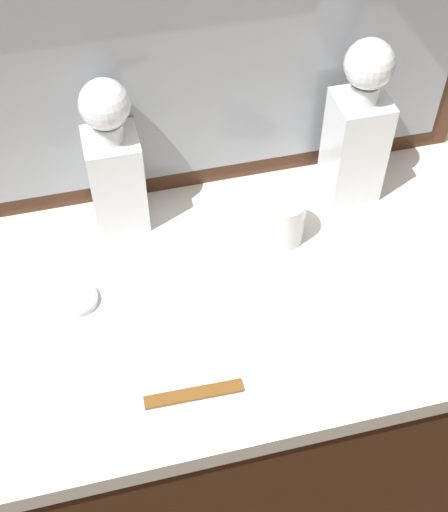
{
  "coord_description": "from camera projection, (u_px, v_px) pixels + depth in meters",
  "views": [
    {
      "loc": [
        -0.17,
        -0.68,
        1.76
      ],
      "look_at": [
        0.0,
        0.0,
        0.94
      ],
      "focal_mm": 49.55,
      "sensor_mm": 36.0,
      "label": 1
    }
  ],
  "objects": [
    {
      "name": "dresser_mirror",
      "position": [
        184.0,
        37.0,
        1.07
      ],
      "size": [
        1.01,
        0.03,
        0.6
      ],
      "color": "#472816",
      "rests_on": "dresser"
    },
    {
      "name": "crystal_decanter_front",
      "position": [
        115.0,
        169.0,
        1.15
      ],
      "size": [
        0.09,
        0.09,
        0.28
      ],
      "color": "white",
      "rests_on": "dresser"
    },
    {
      "name": "dresser",
      "position": [
        224.0,
        416.0,
        1.47
      ],
      "size": [
        1.21,
        0.55,
        0.86
      ],
      "color": "#472816",
      "rests_on": "ground_plane"
    },
    {
      "name": "porcelain_dish",
      "position": [
        78.0,
        300.0,
        1.12
      ],
      "size": [
        0.06,
        0.06,
        0.01
      ],
      "color": "silver",
      "rests_on": "dresser"
    },
    {
      "name": "crystal_tumbler_rear",
      "position": [
        282.0,
        220.0,
        1.18
      ],
      "size": [
        0.08,
        0.08,
        0.09
      ],
      "color": "white",
      "rests_on": "dresser"
    },
    {
      "name": "ground_plane",
      "position": [
        224.0,
        497.0,
        1.79
      ],
      "size": [
        6.0,
        6.0,
        0.0
      ],
      "primitive_type": "plane",
      "color": "#2D2319"
    },
    {
      "name": "crystal_decanter_rear",
      "position": [
        356.0,
        136.0,
        1.2
      ],
      "size": [
        0.09,
        0.09,
        0.3
      ],
      "color": "white",
      "rests_on": "dresser"
    },
    {
      "name": "tortoiseshell_comb",
      "position": [
        194.0,
        394.0,
        1.01
      ],
      "size": [
        0.14,
        0.02,
        0.01
      ],
      "color": "brown",
      "rests_on": "dresser"
    }
  ]
}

